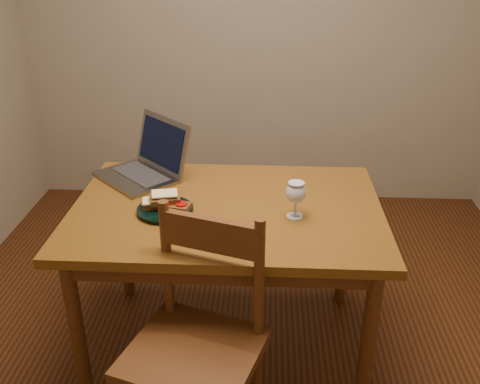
# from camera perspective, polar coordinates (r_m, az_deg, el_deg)

# --- Properties ---
(floor) EXTENTS (3.20, 3.20, 0.02)m
(floor) POSITION_cam_1_polar(r_m,az_deg,el_deg) (2.71, 0.79, -15.37)
(floor) COLOR black
(floor) RESTS_ON ground
(back_wall) EXTENTS (3.20, 0.02, 2.60)m
(back_wall) POSITION_cam_1_polar(r_m,az_deg,el_deg) (3.68, 2.03, 18.36)
(back_wall) COLOR gray
(back_wall) RESTS_ON floor
(table) EXTENTS (1.30, 0.90, 0.74)m
(table) POSITION_cam_1_polar(r_m,az_deg,el_deg) (2.29, -1.39, -3.42)
(table) COLOR #42260B
(table) RESTS_ON floor
(chair) EXTENTS (0.55, 0.54, 0.47)m
(chair) POSITION_cam_1_polar(r_m,az_deg,el_deg) (1.93, -4.69, -15.03)
(chair) COLOR #3D220C
(chair) RESTS_ON floor
(plate) EXTENTS (0.23, 0.23, 0.02)m
(plate) POSITION_cam_1_polar(r_m,az_deg,el_deg) (2.22, -7.97, -1.93)
(plate) COLOR black
(plate) RESTS_ON table
(sandwich_cheese) EXTENTS (0.12, 0.08, 0.04)m
(sandwich_cheese) POSITION_cam_1_polar(r_m,az_deg,el_deg) (2.22, -8.94, -1.14)
(sandwich_cheese) COLOR #381E0C
(sandwich_cheese) RESTS_ON plate
(sandwich_tomato) EXTENTS (0.13, 0.10, 0.04)m
(sandwich_tomato) POSITION_cam_1_polar(r_m,az_deg,el_deg) (2.19, -6.93, -1.44)
(sandwich_tomato) COLOR #381E0C
(sandwich_tomato) RESTS_ON plate
(sandwich_top) EXTENTS (0.13, 0.10, 0.04)m
(sandwich_top) POSITION_cam_1_polar(r_m,az_deg,el_deg) (2.20, -8.03, -0.59)
(sandwich_top) COLOR #381E0C
(sandwich_top) RESTS_ON plate
(milk_glass) EXTENTS (0.08, 0.08, 0.16)m
(milk_glass) POSITION_cam_1_polar(r_m,az_deg,el_deg) (2.14, 5.94, -0.83)
(milk_glass) COLOR white
(milk_glass) RESTS_ON table
(laptop) EXTENTS (0.49, 0.49, 0.26)m
(laptop) POSITION_cam_1_polar(r_m,az_deg,el_deg) (2.55, -9.78, 3.25)
(laptop) COLOR slate
(laptop) RESTS_ON table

